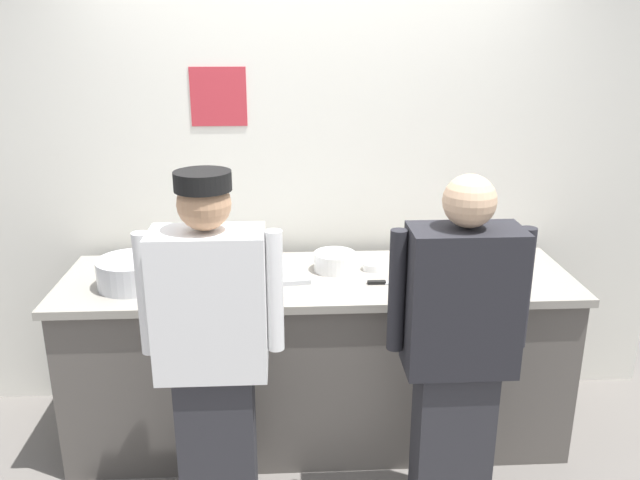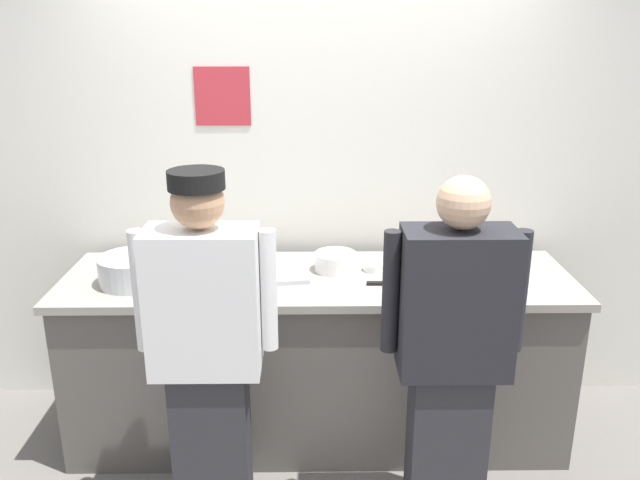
# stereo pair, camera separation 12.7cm
# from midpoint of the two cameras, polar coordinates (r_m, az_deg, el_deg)

# --- Properties ---
(ground_plane) EXTENTS (9.00, 9.00, 0.00)m
(ground_plane) POSITION_cam_midpoint_polar(r_m,az_deg,el_deg) (3.41, -0.96, -20.37)
(ground_plane) COLOR slate
(wall_back) EXTENTS (4.06, 0.11, 2.68)m
(wall_back) POSITION_cam_midpoint_polar(r_m,az_deg,el_deg) (3.64, -1.62, 5.80)
(wall_back) COLOR silver
(wall_back) RESTS_ON ground
(prep_counter) EXTENTS (2.59, 0.74, 0.93)m
(prep_counter) POSITION_cam_midpoint_polar(r_m,az_deg,el_deg) (3.48, -1.25, -10.30)
(prep_counter) COLOR #56514C
(prep_counter) RESTS_ON ground
(chef_near_left) EXTENTS (0.59, 0.24, 1.62)m
(chef_near_left) POSITION_cam_midpoint_polar(r_m,az_deg,el_deg) (2.73, -10.81, -9.67)
(chef_near_left) COLOR #2D2D33
(chef_near_left) RESTS_ON ground
(chef_center) EXTENTS (0.59, 0.24, 1.60)m
(chef_center) POSITION_cam_midpoint_polar(r_m,az_deg,el_deg) (2.77, 10.81, -9.71)
(chef_center) COLOR #2D2D33
(chef_center) RESTS_ON ground
(plate_stack_front) EXTENTS (0.21, 0.21, 0.10)m
(plate_stack_front) POSITION_cam_midpoint_polar(r_m,az_deg,el_deg) (3.34, 0.22, -1.92)
(plate_stack_front) COLOR white
(plate_stack_front) RESTS_ON prep_counter
(plate_stack_rear) EXTENTS (0.25, 0.25, 0.10)m
(plate_stack_rear) POSITION_cam_midpoint_polar(r_m,az_deg,el_deg) (3.38, 9.09, -1.92)
(plate_stack_rear) COLOR white
(plate_stack_rear) RESTS_ON prep_counter
(mixing_bowl_steel) EXTENTS (0.34, 0.34, 0.14)m
(mixing_bowl_steel) POSITION_cam_midpoint_polar(r_m,az_deg,el_deg) (3.28, -17.37, -2.77)
(mixing_bowl_steel) COLOR #B7BABF
(mixing_bowl_steel) RESTS_ON prep_counter
(sheet_tray) EXTENTS (0.47, 0.37, 0.02)m
(sheet_tray) POSITION_cam_midpoint_polar(r_m,az_deg,el_deg) (3.29, -6.13, -3.04)
(sheet_tray) COLOR #B7BABF
(sheet_tray) RESTS_ON prep_counter
(squeeze_bottle_primary) EXTENTS (0.06, 0.06, 0.18)m
(squeeze_bottle_primary) POSITION_cam_midpoint_polar(r_m,az_deg,el_deg) (3.40, 12.89, -1.39)
(squeeze_bottle_primary) COLOR red
(squeeze_bottle_primary) RESTS_ON prep_counter
(ramekin_red_sauce) EXTENTS (0.10, 0.10, 0.04)m
(ramekin_red_sauce) POSITION_cam_midpoint_polar(r_m,az_deg,el_deg) (3.36, 3.59, -2.32)
(ramekin_red_sauce) COLOR white
(ramekin_red_sauce) RESTS_ON prep_counter
(ramekin_yellow_sauce) EXTENTS (0.09, 0.09, 0.04)m
(ramekin_yellow_sauce) POSITION_cam_midpoint_polar(r_m,az_deg,el_deg) (3.21, 12.42, -3.73)
(ramekin_yellow_sauce) COLOR white
(ramekin_yellow_sauce) RESTS_ON prep_counter
(ramekin_green_sauce) EXTENTS (0.10, 0.10, 0.04)m
(ramekin_green_sauce) POSITION_cam_midpoint_polar(r_m,az_deg,el_deg) (3.65, 15.79, -1.28)
(ramekin_green_sauce) COLOR white
(ramekin_green_sauce) RESTS_ON prep_counter
(chefs_knife) EXTENTS (0.27, 0.03, 0.02)m
(chefs_knife) POSITION_cam_midpoint_polar(r_m,az_deg,el_deg) (3.20, 5.11, -3.78)
(chefs_knife) COLOR #B7BABF
(chefs_knife) RESTS_ON prep_counter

